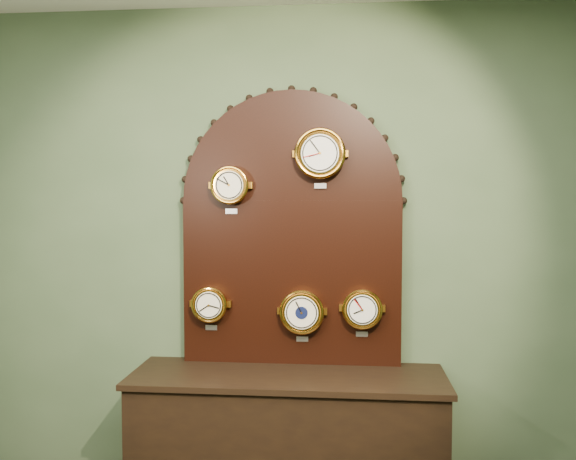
# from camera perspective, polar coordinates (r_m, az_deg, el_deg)

# --- Properties ---
(wall_back) EXTENTS (4.00, 0.00, 4.00)m
(wall_back) POSITION_cam_1_polar(r_m,az_deg,el_deg) (3.41, 0.40, -2.78)
(wall_back) COLOR #4A6142
(wall_back) RESTS_ON ground
(shop_counter) EXTENTS (1.60, 0.50, 0.80)m
(shop_counter) POSITION_cam_1_polar(r_m,az_deg,el_deg) (3.41, -0.03, -20.23)
(shop_counter) COLOR black
(shop_counter) RESTS_ON ground_plane
(display_board) EXTENTS (1.26, 0.06, 1.53)m
(display_board) POSITION_cam_1_polar(r_m,az_deg,el_deg) (3.35, 0.33, 0.98)
(display_board) COLOR black
(display_board) RESTS_ON shop_counter
(roman_clock) EXTENTS (0.21, 0.08, 0.26)m
(roman_clock) POSITION_cam_1_polar(r_m,az_deg,el_deg) (3.33, -5.43, 4.18)
(roman_clock) COLOR orange
(roman_clock) RESTS_ON display_board
(arabic_clock) EXTENTS (0.27, 0.08, 0.32)m
(arabic_clock) POSITION_cam_1_polar(r_m,az_deg,el_deg) (3.28, 3.02, 7.14)
(arabic_clock) COLOR orange
(arabic_clock) RESTS_ON display_board
(hygrometer) EXTENTS (0.20, 0.08, 0.25)m
(hygrometer) POSITION_cam_1_polar(r_m,az_deg,el_deg) (3.40, -7.31, -6.90)
(hygrometer) COLOR orange
(hygrometer) RESTS_ON display_board
(barometer) EXTENTS (0.24, 0.08, 0.29)m
(barometer) POSITION_cam_1_polar(r_m,az_deg,el_deg) (3.33, 1.31, -7.65)
(barometer) COLOR orange
(barometer) RESTS_ON display_board
(tide_clock) EXTENTS (0.22, 0.08, 0.27)m
(tide_clock) POSITION_cam_1_polar(r_m,az_deg,el_deg) (3.32, 6.95, -7.32)
(tide_clock) COLOR orange
(tide_clock) RESTS_ON display_board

